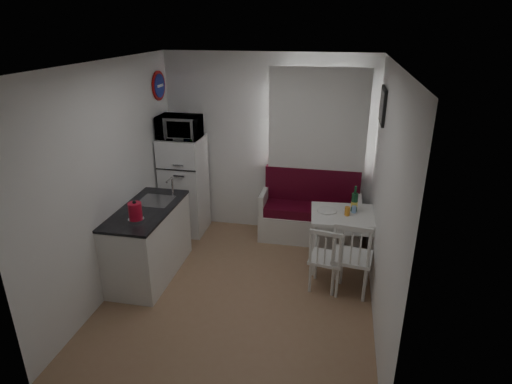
{
  "coord_description": "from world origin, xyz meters",
  "views": [
    {
      "loc": [
        1.01,
        -4.15,
        2.98
      ],
      "look_at": [
        0.07,
        0.5,
        1.07
      ],
      "focal_mm": 30.0,
      "sensor_mm": 36.0,
      "label": 1
    }
  ],
  "objects_px": {
    "chair_right": "(353,251)",
    "microwave": "(179,127)",
    "bench": "(310,217)",
    "dining_table": "(350,220)",
    "kitchen_counter": "(149,241)",
    "fridge": "(185,185)",
    "kettle": "(135,211)",
    "wine_bottle": "(355,199)",
    "chair_left": "(327,254)"
  },
  "relations": [
    {
      "from": "chair_left",
      "to": "kettle",
      "type": "height_order",
      "value": "kettle"
    },
    {
      "from": "chair_right",
      "to": "microwave",
      "type": "height_order",
      "value": "microwave"
    },
    {
      "from": "bench",
      "to": "microwave",
      "type": "relative_size",
      "value": 2.48
    },
    {
      "from": "bench",
      "to": "dining_table",
      "type": "xyz_separation_m",
      "value": [
        0.55,
        -0.67,
        0.31
      ]
    },
    {
      "from": "dining_table",
      "to": "chair_right",
      "type": "relative_size",
      "value": 2.05
    },
    {
      "from": "chair_left",
      "to": "bench",
      "type": "bearing_deg",
      "value": 111.78
    },
    {
      "from": "fridge",
      "to": "chair_right",
      "type": "bearing_deg",
      "value": -26.73
    },
    {
      "from": "fridge",
      "to": "microwave",
      "type": "distance_m",
      "value": 0.89
    },
    {
      "from": "dining_table",
      "to": "kettle",
      "type": "relative_size",
      "value": 4.31
    },
    {
      "from": "bench",
      "to": "chair_left",
      "type": "distance_m",
      "value": 1.37
    },
    {
      "from": "fridge",
      "to": "wine_bottle",
      "type": "distance_m",
      "value": 2.48
    },
    {
      "from": "kitchen_counter",
      "to": "chair_right",
      "type": "relative_size",
      "value": 2.63
    },
    {
      "from": "bench",
      "to": "dining_table",
      "type": "relative_size",
      "value": 1.39
    },
    {
      "from": "fridge",
      "to": "wine_bottle",
      "type": "bearing_deg",
      "value": -10.66
    },
    {
      "from": "chair_left",
      "to": "microwave",
      "type": "height_order",
      "value": "microwave"
    },
    {
      "from": "bench",
      "to": "dining_table",
      "type": "height_order",
      "value": "bench"
    },
    {
      "from": "dining_table",
      "to": "chair_right",
      "type": "distance_m",
      "value": 0.67
    },
    {
      "from": "microwave",
      "to": "wine_bottle",
      "type": "xyz_separation_m",
      "value": [
        2.43,
        -0.41,
        -0.71
      ]
    },
    {
      "from": "kitchen_counter",
      "to": "fridge",
      "type": "relative_size",
      "value": 0.91
    },
    {
      "from": "dining_table",
      "to": "wine_bottle",
      "type": "height_order",
      "value": "wine_bottle"
    },
    {
      "from": "kitchen_counter",
      "to": "chair_right",
      "type": "xyz_separation_m",
      "value": [
        2.45,
        0.02,
        0.12
      ]
    },
    {
      "from": "chair_right",
      "to": "microwave",
      "type": "relative_size",
      "value": 0.87
    },
    {
      "from": "microwave",
      "to": "fridge",
      "type": "bearing_deg",
      "value": 90.0
    },
    {
      "from": "bench",
      "to": "dining_table",
      "type": "distance_m",
      "value": 0.92
    },
    {
      "from": "kettle",
      "to": "dining_table",
      "type": "bearing_deg",
      "value": 23.58
    },
    {
      "from": "kitchen_counter",
      "to": "kettle",
      "type": "distance_m",
      "value": 0.66
    },
    {
      "from": "bench",
      "to": "microwave",
      "type": "bearing_deg",
      "value": -174.96
    },
    {
      "from": "kitchen_counter",
      "to": "microwave",
      "type": "xyz_separation_m",
      "value": [
        0.02,
        1.19,
        1.16
      ]
    },
    {
      "from": "dining_table",
      "to": "chair_right",
      "type": "bearing_deg",
      "value": -91.42
    },
    {
      "from": "bench",
      "to": "fridge",
      "type": "height_order",
      "value": "fridge"
    },
    {
      "from": "microwave",
      "to": "wine_bottle",
      "type": "relative_size",
      "value": 1.71
    },
    {
      "from": "dining_table",
      "to": "kettle",
      "type": "bearing_deg",
      "value": -160.64
    },
    {
      "from": "kitchen_counter",
      "to": "kettle",
      "type": "relative_size",
      "value": 5.54
    },
    {
      "from": "bench",
      "to": "kettle",
      "type": "bearing_deg",
      "value": -136.85
    },
    {
      "from": "chair_left",
      "to": "microwave",
      "type": "distance_m",
      "value": 2.68
    },
    {
      "from": "wine_bottle",
      "to": "bench",
      "type": "bearing_deg",
      "value": 135.59
    },
    {
      "from": "microwave",
      "to": "dining_table",
      "type": "bearing_deg",
      "value": -11.95
    },
    {
      "from": "dining_table",
      "to": "chair_right",
      "type": "xyz_separation_m",
      "value": [
        0.03,
        -0.67,
        -0.07
      ]
    },
    {
      "from": "microwave",
      "to": "chair_left",
      "type": "bearing_deg",
      "value": -28.43
    },
    {
      "from": "wine_bottle",
      "to": "chair_right",
      "type": "bearing_deg",
      "value": -90.0
    },
    {
      "from": "chair_right",
      "to": "dining_table",
      "type": "bearing_deg",
      "value": 100.57
    },
    {
      "from": "fridge",
      "to": "kettle",
      "type": "height_order",
      "value": "fridge"
    },
    {
      "from": "chair_right",
      "to": "wine_bottle",
      "type": "xyz_separation_m",
      "value": [
        0.0,
        0.77,
        0.33
      ]
    },
    {
      "from": "dining_table",
      "to": "microwave",
      "type": "relative_size",
      "value": 1.79
    },
    {
      "from": "kettle",
      "to": "wine_bottle",
      "type": "relative_size",
      "value": 0.71
    },
    {
      "from": "chair_right",
      "to": "fridge",
      "type": "distance_m",
      "value": 2.72
    },
    {
      "from": "bench",
      "to": "chair_right",
      "type": "bearing_deg",
      "value": -66.46
    },
    {
      "from": "wine_bottle",
      "to": "kettle",
      "type": "bearing_deg",
      "value": -154.72
    },
    {
      "from": "dining_table",
      "to": "wine_bottle",
      "type": "bearing_deg",
      "value": 67.77
    },
    {
      "from": "chair_right",
      "to": "microwave",
      "type": "bearing_deg",
      "value": 162.0
    }
  ]
}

